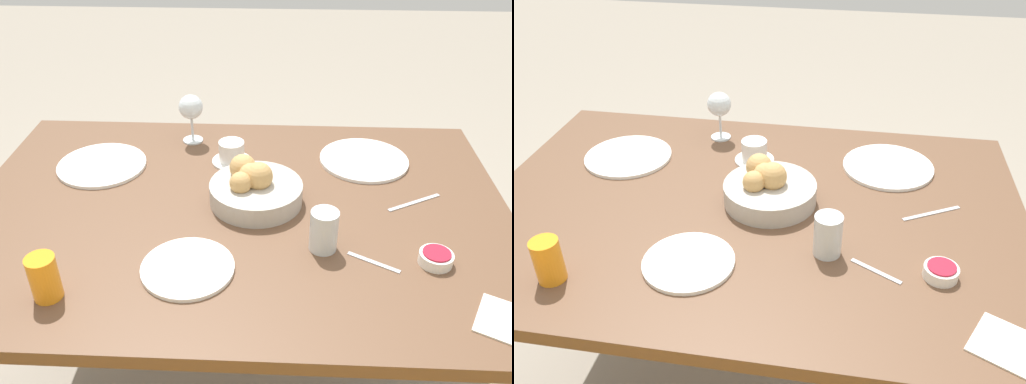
# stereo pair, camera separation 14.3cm
# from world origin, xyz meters

# --- Properties ---
(dining_table) EXTENTS (1.43, 1.00, 0.76)m
(dining_table) POSITION_xyz_m (0.00, 0.00, 0.67)
(dining_table) COLOR brown
(dining_table) RESTS_ON ground_plane
(bread_basket) EXTENTS (0.25, 0.25, 0.12)m
(bread_basket) POSITION_xyz_m (-0.04, -0.04, 0.80)
(bread_basket) COLOR #B2ADA3
(bread_basket) RESTS_ON dining_table
(plate_near_left) EXTENTS (0.26, 0.26, 0.01)m
(plate_near_left) POSITION_xyz_m (-0.36, -0.26, 0.76)
(plate_near_left) COLOR white
(plate_near_left) RESTS_ON dining_table
(plate_near_right) EXTENTS (0.26, 0.26, 0.01)m
(plate_near_right) POSITION_xyz_m (0.41, -0.20, 0.76)
(plate_near_right) COLOR white
(plate_near_right) RESTS_ON dining_table
(plate_far_center) EXTENTS (0.21, 0.21, 0.01)m
(plate_far_center) POSITION_xyz_m (0.09, 0.25, 0.76)
(plate_far_center) COLOR white
(plate_far_center) RESTS_ON dining_table
(juice_glass) EXTENTS (0.06, 0.06, 0.10)m
(juice_glass) POSITION_xyz_m (0.37, 0.35, 0.81)
(juice_glass) COLOR orange
(juice_glass) RESTS_ON dining_table
(water_tumbler) EXTENTS (0.07, 0.07, 0.10)m
(water_tumbler) POSITION_xyz_m (-0.22, 0.16, 0.81)
(water_tumbler) COLOR silver
(water_tumbler) RESTS_ON dining_table
(wine_glass) EXTENTS (0.08, 0.08, 0.16)m
(wine_glass) POSITION_xyz_m (0.17, -0.37, 0.87)
(wine_glass) COLOR silver
(wine_glass) RESTS_ON dining_table
(coffee_cup) EXTENTS (0.12, 0.12, 0.07)m
(coffee_cup) POSITION_xyz_m (0.03, -0.24, 0.79)
(coffee_cup) COLOR white
(coffee_cup) RESTS_ON dining_table
(jam_bowl_berry) EXTENTS (0.08, 0.08, 0.03)m
(jam_bowl_berry) POSITION_xyz_m (-0.47, 0.20, 0.77)
(jam_bowl_berry) COLOR white
(jam_bowl_berry) RESTS_ON dining_table
(knife_silver) EXTENTS (0.15, 0.09, 0.00)m
(knife_silver) POSITION_xyz_m (-0.47, -0.05, 0.76)
(knife_silver) COLOR #B7B7BC
(knife_silver) RESTS_ON dining_table
(spoon_coffee) EXTENTS (0.12, 0.07, 0.00)m
(spoon_coffee) POSITION_xyz_m (-0.33, 0.21, 0.76)
(spoon_coffee) COLOR #B7B7BC
(spoon_coffee) RESTS_ON dining_table
(napkin) EXTENTS (0.16, 0.16, 0.00)m
(napkin) POSITION_xyz_m (-0.57, 0.38, 0.76)
(napkin) COLOR silver
(napkin) RESTS_ON dining_table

